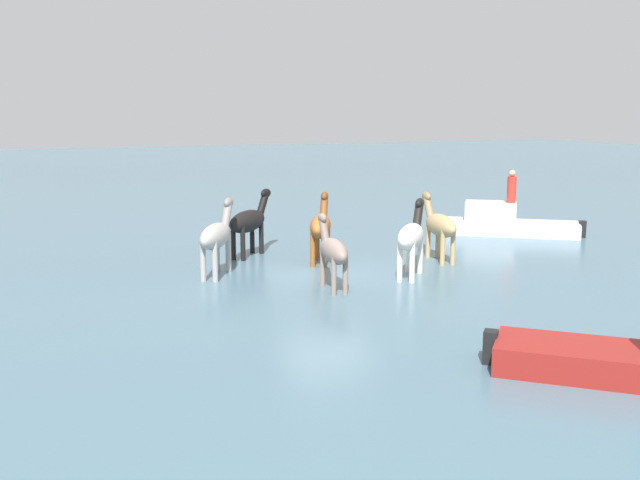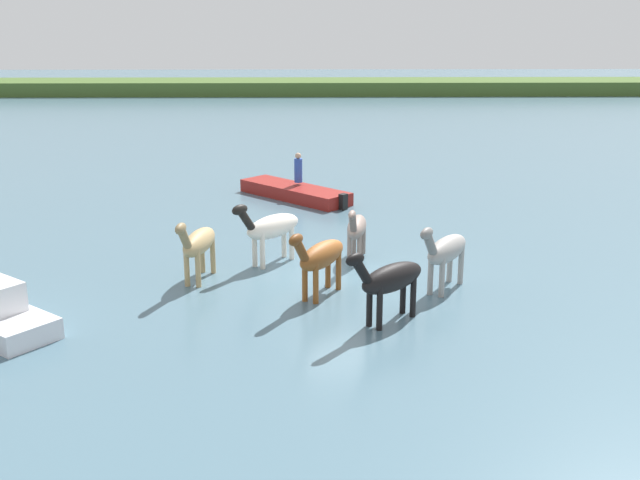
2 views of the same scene
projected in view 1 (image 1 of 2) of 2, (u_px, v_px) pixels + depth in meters
name	position (u px, v px, depth m)	size (l,w,h in m)	color
ground_plane	(327.00, 274.00, 19.72)	(159.83, 159.83, 0.00)	#476675
horse_pinto_flank	(321.00, 226.00, 21.11)	(1.67, 2.40, 2.00)	brown
horse_dark_mare	(217.00, 236.00, 19.34)	(1.80, 2.36, 2.02)	#9E9993
horse_gray_outer	(411.00, 236.00, 19.24)	(2.06, 2.18, 2.02)	silver
horse_dun_straggler	(333.00, 251.00, 17.88)	(0.86, 2.32, 1.79)	gray
horse_mid_herd	(249.00, 221.00, 22.03)	(2.17, 2.02, 2.00)	black
horse_rear_stallion	(440.00, 225.00, 21.37)	(1.01, 2.54, 1.96)	tan
boat_tender_starboard	(504.00, 226.00, 26.18)	(4.82, 4.27, 1.35)	silver
person_boatman_standing	(512.00, 188.00, 25.72)	(0.32, 0.32, 1.19)	red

